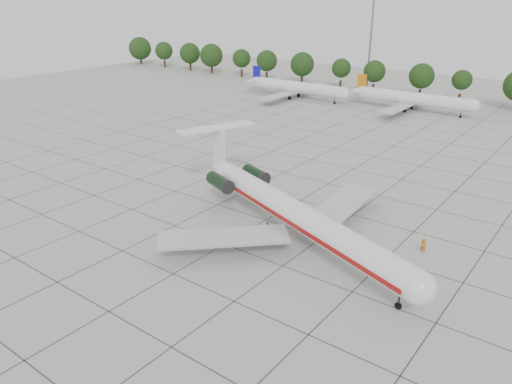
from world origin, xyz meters
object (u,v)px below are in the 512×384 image
ground_crew (423,245)px  floodlight_mast (371,37)px  bg_airliner_b (297,88)px  main_airliner (288,210)px  bg_airliner_c (412,99)px

ground_crew → floodlight_mast: 101.70m
bg_airliner_b → ground_crew: bearing=-47.8°
bg_airliner_b → main_airliner: bearing=-58.0°
main_airliner → bg_airliner_b: (-42.32, 67.80, -0.40)m
ground_crew → floodlight_mast: bearing=-62.0°
bg_airliner_b → bg_airliner_c: same height
main_airliner → bg_airliner_c: (-12.54, 71.84, -0.40)m
ground_crew → bg_airliner_c: size_ratio=0.06×
main_airliner → bg_airliner_c: 72.93m
main_airliner → bg_airliner_c: main_airliner is taller
bg_airliner_c → bg_airliner_b: bearing=-172.3°
ground_crew → bg_airliner_c: bearing=-68.9°
floodlight_mast → bg_airliner_c: bearing=-45.1°
bg_airliner_c → main_airliner: bearing=-80.1°
main_airliner → floodlight_mast: 100.60m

